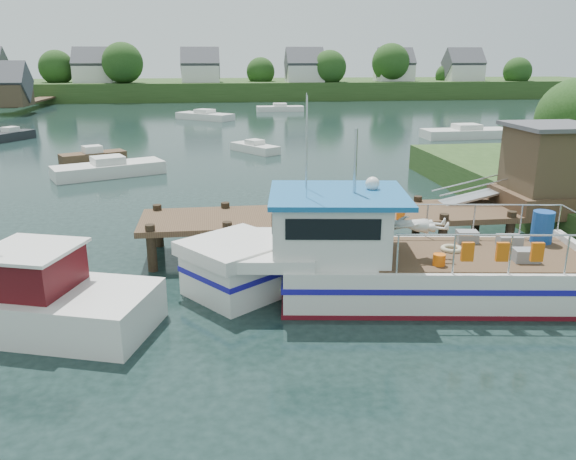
{
  "coord_description": "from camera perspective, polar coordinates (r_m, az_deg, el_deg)",
  "views": [
    {
      "loc": [
        -3.34,
        -19.15,
        6.79
      ],
      "look_at": [
        -1.0,
        -1.5,
        1.3
      ],
      "focal_mm": 35.0,
      "sensor_mm": 36.0,
      "label": 1
    }
  ],
  "objects": [
    {
      "name": "moored_a",
      "position": [
        35.32,
        -17.75,
        5.96
      ],
      "size": [
        6.69,
        4.58,
        1.17
      ],
      "rotation": [
        0.0,
        0.0,
        0.07
      ],
      "color": "silver",
      "rests_on": "ground"
    },
    {
      "name": "moored_far",
      "position": [
        75.44,
        -0.82,
        12.27
      ],
      "size": [
        6.1,
        2.09,
        1.04
      ],
      "rotation": [
        0.0,
        0.0,
        0.26
      ],
      "color": "silver",
      "rests_on": "ground"
    },
    {
      "name": "moored_rowboat",
      "position": [
        39.71,
        -19.19,
        7.0
      ],
      "size": [
        4.33,
        3.13,
        1.2
      ],
      "rotation": [
        0.0,
        0.0,
        -0.05
      ],
      "color": "#4A3523",
      "rests_on": "ground"
    },
    {
      "name": "moored_b",
      "position": [
        42.33,
        -3.39,
        8.36
      ],
      "size": [
        3.6,
        4.34,
        0.94
      ],
      "rotation": [
        0.0,
        0.0,
        -0.36
      ],
      "color": "silver",
      "rests_on": "ground"
    },
    {
      "name": "ground_plane",
      "position": [
        20.6,
        2.21,
        -2.13
      ],
      "size": [
        160.0,
        160.0,
        0.0
      ],
      "primitive_type": "plane",
      "color": "black"
    },
    {
      "name": "dock",
      "position": [
        22.02,
        19.27,
        4.25
      ],
      "size": [
        16.6,
        3.0,
        4.78
      ],
      "color": "#4A3523",
      "rests_on": "ground"
    },
    {
      "name": "moored_d",
      "position": [
        65.72,
        -8.45,
        11.41
      ],
      "size": [
        6.75,
        6.21,
        1.17
      ],
      "rotation": [
        0.0,
        0.0,
        0.35
      ],
      "color": "silver",
      "rests_on": "ground"
    },
    {
      "name": "moored_c",
      "position": [
        52.37,
        17.67,
        9.39
      ],
      "size": [
        7.78,
        2.91,
        1.21
      ],
      "rotation": [
        0.0,
        0.0,
        -0.14
      ],
      "color": "silver",
      "rests_on": "ground"
    },
    {
      "name": "moored_e",
      "position": [
        53.97,
        -26.31,
        8.62
      ],
      "size": [
        3.23,
        4.3,
        1.14
      ],
      "rotation": [
        0.0,
        0.0,
        -0.33
      ],
      "color": "black",
      "rests_on": "ground"
    },
    {
      "name": "far_shore",
      "position": [
        101.69,
        -5.84,
        14.41
      ],
      "size": [
        140.0,
        42.55,
        9.22
      ],
      "color": "#2E4A1E",
      "rests_on": "ground"
    },
    {
      "name": "lobster_boat",
      "position": [
        16.69,
        9.32,
        -3.17
      ],
      "size": [
        12.21,
        4.97,
        5.87
      ],
      "rotation": [
        0.0,
        0.0,
        -0.14
      ],
      "color": "silver",
      "rests_on": "ground"
    },
    {
      "name": "work_boat",
      "position": [
        16.61,
        -26.96,
        -6.25
      ],
      "size": [
        8.65,
        4.82,
        4.58
      ],
      "rotation": [
        0.0,
        0.0,
        -0.32
      ],
      "color": "silver",
      "rests_on": "ground"
    }
  ]
}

